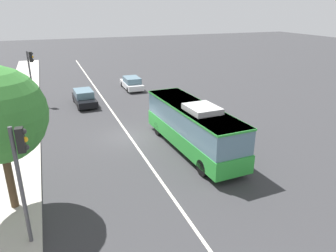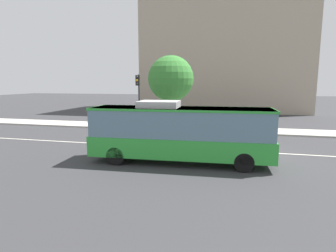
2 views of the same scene
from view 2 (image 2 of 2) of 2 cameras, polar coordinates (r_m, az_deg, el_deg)
ground_plane at (r=18.98m, az=15.81°, el=-5.08°), size 160.00×160.00×0.00m
sidewalk_kerb at (r=26.72m, az=15.15°, el=-0.88°), size 80.00×3.25×0.14m
lane_centre_line at (r=18.98m, az=15.81°, el=-5.07°), size 76.00×0.16×0.01m
transit_bus at (r=15.53m, az=2.43°, el=-1.01°), size 10.11×3.00×3.46m
traffic_light_near_corner at (r=26.50m, az=-6.07°, el=6.90°), size 0.33×0.62×5.20m
street_tree_kerbside_left at (r=26.56m, az=0.58°, el=9.62°), size 4.29×4.29×6.96m
office_block_background at (r=48.59m, az=11.60°, el=17.57°), size 25.15×13.74×23.80m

